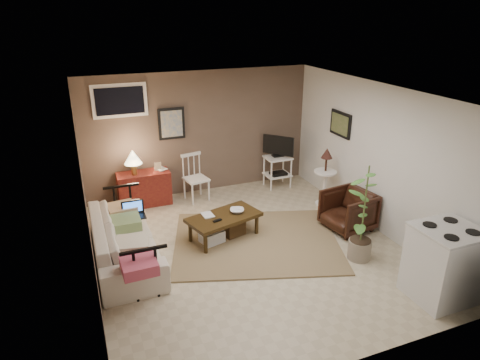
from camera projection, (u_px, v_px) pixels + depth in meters
name	position (u px, v px, depth m)	size (l,w,h in m)	color
floor	(249.00, 249.00, 6.62)	(5.00, 5.00, 0.00)	#C1B293
art_back	(172.00, 124.00, 8.02)	(0.50, 0.03, 0.60)	black
art_right	(341.00, 124.00, 7.72)	(0.03, 0.60, 0.45)	black
window	(120.00, 101.00, 7.53)	(0.96, 0.03, 0.60)	white
rug	(256.00, 241.00, 6.82)	(2.57, 2.06, 0.02)	#8D7152
coffee_table	(224.00, 225.00, 6.83)	(1.26, 0.88, 0.43)	#37250F
sofa	(124.00, 233.00, 6.22)	(2.21, 0.65, 0.86)	beige
sofa_pillows	(129.00, 234.00, 5.98)	(0.42, 2.10, 0.15)	beige
sofa_end_rails	(133.00, 235.00, 6.29)	(0.59, 2.21, 0.74)	black
laptop	(133.00, 212.00, 6.57)	(0.34, 0.25, 0.23)	black
red_console	(143.00, 186.00, 7.99)	(0.96, 0.43, 1.11)	maroon
spindle_chair	(196.00, 179.00, 8.19)	(0.48, 0.48, 0.90)	white
tv_stand	(278.00, 160.00, 8.73)	(0.51, 0.52, 1.09)	white
side_table	(326.00, 170.00, 7.88)	(0.42, 0.42, 1.12)	white
armchair	(348.00, 209.00, 7.09)	(0.72, 0.67, 0.74)	black
potted_plant	(364.00, 210.00, 6.09)	(0.37, 0.37, 1.49)	gray
stove	(444.00, 263.00, 5.36)	(0.76, 0.71, 1.00)	silver
bowl	(237.00, 206.00, 6.85)	(0.22, 0.05, 0.22)	#37250F
book_table	(202.00, 210.00, 6.70)	(0.17, 0.02, 0.23)	#37250F
book_console	(157.00, 165.00, 7.96)	(0.17, 0.02, 0.23)	#37250F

